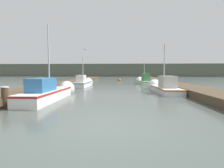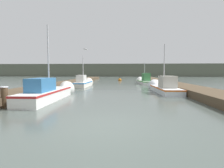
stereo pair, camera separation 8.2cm
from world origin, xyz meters
TOP-DOWN VIEW (x-y plane):
  - ground_plane at (0.00, 0.00)m, footprint 200.00×200.00m
  - dock_left at (-6.07, 16.00)m, footprint 2.36×40.00m
  - dock_right at (6.07, 16.00)m, footprint 2.36×40.00m
  - distant_shore_ridge at (0.00, 63.27)m, footprint 120.00×16.00m
  - fishing_boat_0 at (-3.84, 5.31)m, footprint 1.39×6.39m
  - fishing_boat_1 at (4.00, 9.86)m, footprint 1.60×6.51m
  - fishing_boat_2 at (-3.88, 14.71)m, footprint 1.41×5.23m
  - fishing_boat_3 at (3.65, 19.72)m, footprint 1.83×5.93m
  - mooring_piling_0 at (-4.95, 18.51)m, footprint 0.24×0.24m
  - mooring_piling_1 at (-4.88, 2.50)m, footprint 0.35×0.35m
  - channel_buoy at (0.14, 26.46)m, footprint 0.60×0.60m
  - seagull_lead at (-2.88, 11.34)m, footprint 0.43×0.51m

SIDE VIEW (x-z plane):
  - ground_plane at x=0.00m, z-range 0.00..0.00m
  - channel_buoy at x=0.14m, z-range -0.38..0.72m
  - dock_left at x=-6.07m, z-range 0.00..0.48m
  - dock_right at x=6.07m, z-range 0.00..0.48m
  - fishing_boat_1 at x=4.00m, z-range -1.80..2.56m
  - fishing_boat_2 at x=-3.88m, z-range -1.54..2.32m
  - fishing_boat_3 at x=3.65m, z-range -1.28..2.09m
  - fishing_boat_0 at x=-3.84m, z-range -1.95..2.83m
  - mooring_piling_1 at x=-4.88m, z-range 0.01..1.00m
  - mooring_piling_0 at x=-4.95m, z-range 0.01..1.24m
  - distant_shore_ridge at x=0.00m, z-range 0.00..4.44m
  - seagull_lead at x=-2.88m, z-range 3.74..3.86m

